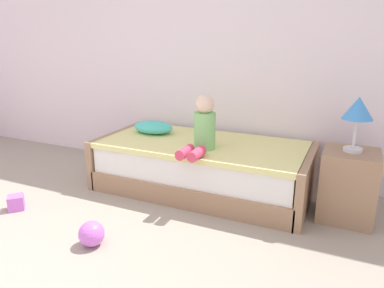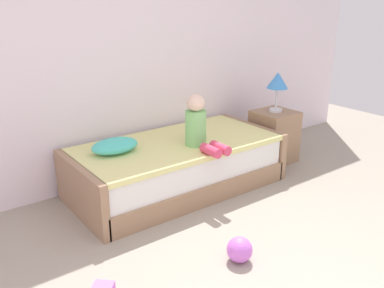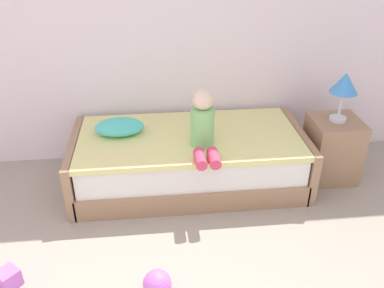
% 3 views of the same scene
% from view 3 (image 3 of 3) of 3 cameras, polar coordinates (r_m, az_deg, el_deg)
% --- Properties ---
extents(wall_rear, '(7.20, 0.10, 2.90)m').
position_cam_3_polar(wall_rear, '(3.87, -7.58, 17.74)').
color(wall_rear, white).
rests_on(wall_rear, ground).
extents(bed, '(2.11, 1.00, 0.50)m').
position_cam_3_polar(bed, '(3.77, -0.40, -2.13)').
color(bed, '#997556').
rests_on(bed, ground).
extents(nightstand, '(0.44, 0.44, 0.60)m').
position_cam_3_polar(nightstand, '(4.05, 19.02, -0.62)').
color(nightstand, '#997556').
rests_on(nightstand, ground).
extents(table_lamp, '(0.24, 0.24, 0.45)m').
position_cam_3_polar(table_lamp, '(3.79, 20.59, 7.71)').
color(table_lamp, silver).
rests_on(table_lamp, nightstand).
extents(child_figure, '(0.20, 0.51, 0.50)m').
position_cam_3_polar(child_figure, '(3.36, 1.58, 2.56)').
color(child_figure, '#7FC672').
rests_on(child_figure, bed).
extents(pillow, '(0.44, 0.30, 0.13)m').
position_cam_3_polar(pillow, '(3.70, -10.13, 2.38)').
color(pillow, '#4CCCBC').
rests_on(pillow, bed).
extents(toy_ball, '(0.19, 0.19, 0.19)m').
position_cam_3_polar(toy_ball, '(2.86, -4.89, -18.92)').
color(toy_ball, '#CC66D8').
rests_on(toy_ball, ground).
extents(toy_block, '(0.19, 0.19, 0.13)m').
position_cam_3_polar(toy_block, '(3.18, -24.29, -16.74)').
color(toy_block, '#CC66D8').
rests_on(toy_block, ground).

